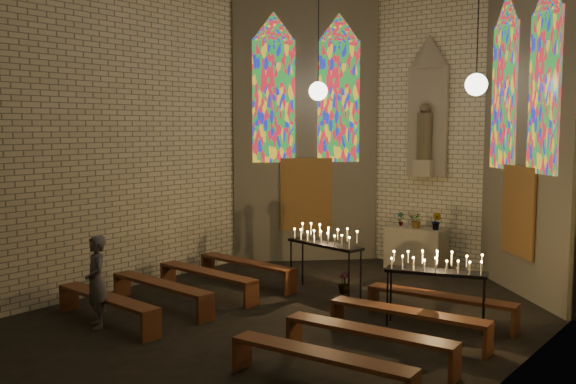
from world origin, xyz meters
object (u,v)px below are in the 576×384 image
object	(u,v)px
votive_stand_right	(436,267)
altar	(416,249)
aisle_flower_pot	(344,283)
votive_stand_left	(325,239)
visitor	(96,282)

from	to	relation	value
votive_stand_right	altar	bearing A→B (deg)	102.47
aisle_flower_pot	votive_stand_right	bearing A→B (deg)	-21.54
aisle_flower_pot	votive_stand_left	distance (m)	0.99
votive_stand_right	visitor	world-z (taller)	visitor
altar	visitor	bearing A→B (deg)	-106.84
altar	visitor	world-z (taller)	visitor
altar	votive_stand_right	xyz separation A→B (m)	(2.29, -3.83, 0.55)
altar	votive_stand_left	distance (m)	3.25
visitor	aisle_flower_pot	bearing A→B (deg)	89.99
votive_stand_left	aisle_flower_pot	bearing A→B (deg)	57.29
altar	votive_stand_right	bearing A→B (deg)	-59.14
altar	visitor	size ratio (longest dim) A/B	0.89
votive_stand_right	visitor	distance (m)	5.70
aisle_flower_pot	votive_stand_right	world-z (taller)	votive_stand_right
votive_stand_right	aisle_flower_pot	bearing A→B (deg)	140.07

